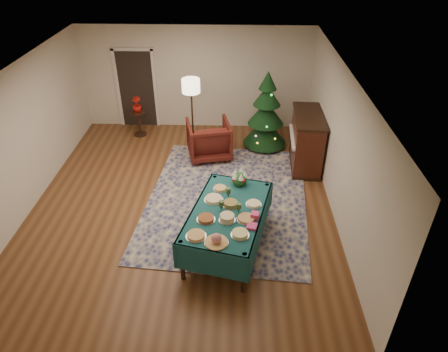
{
  "coord_description": "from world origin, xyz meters",
  "views": [
    {
      "loc": [
        1.06,
        -6.58,
        4.95
      ],
      "look_at": [
        0.86,
        -0.6,
        1.01
      ],
      "focal_mm": 32.0,
      "sensor_mm": 36.0,
      "label": 1
    }
  ],
  "objects_px": {
    "gift_box": "(255,216)",
    "floor_lamp": "(191,90)",
    "armchair": "(209,138)",
    "potted_plant": "(137,108)",
    "buffet_table": "(228,218)",
    "piano": "(306,141)",
    "christmas_tree": "(266,114)",
    "side_table": "(139,124)"
  },
  "relations": [
    {
      "from": "buffet_table",
      "to": "floor_lamp",
      "type": "height_order",
      "value": "floor_lamp"
    },
    {
      "from": "gift_box",
      "to": "floor_lamp",
      "type": "xyz_separation_m",
      "value": [
        -1.4,
        3.79,
        0.65
      ]
    },
    {
      "from": "buffet_table",
      "to": "potted_plant",
      "type": "distance_m",
      "value": 4.85
    },
    {
      "from": "gift_box",
      "to": "potted_plant",
      "type": "xyz_separation_m",
      "value": [
        -2.89,
        4.38,
        -0.07
      ]
    },
    {
      "from": "buffet_table",
      "to": "potted_plant",
      "type": "relative_size",
      "value": 5.54
    },
    {
      "from": "gift_box",
      "to": "piano",
      "type": "distance_m",
      "value": 3.28
    },
    {
      "from": "gift_box",
      "to": "armchair",
      "type": "xyz_separation_m",
      "value": [
        -0.97,
        3.32,
        -0.35
      ]
    },
    {
      "from": "christmas_tree",
      "to": "gift_box",
      "type": "bearing_deg",
      "value": -95.76
    },
    {
      "from": "buffet_table",
      "to": "gift_box",
      "type": "relative_size",
      "value": 17.79
    },
    {
      "from": "piano",
      "to": "armchair",
      "type": "bearing_deg",
      "value": 172.17
    },
    {
      "from": "armchair",
      "to": "christmas_tree",
      "type": "distance_m",
      "value": 1.52
    },
    {
      "from": "gift_box",
      "to": "potted_plant",
      "type": "bearing_deg",
      "value": 123.37
    },
    {
      "from": "buffet_table",
      "to": "armchair",
      "type": "relative_size",
      "value": 2.28
    },
    {
      "from": "floor_lamp",
      "to": "piano",
      "type": "height_order",
      "value": "floor_lamp"
    },
    {
      "from": "gift_box",
      "to": "floor_lamp",
      "type": "height_order",
      "value": "floor_lamp"
    },
    {
      "from": "potted_plant",
      "to": "floor_lamp",
      "type": "bearing_deg",
      "value": -21.63
    },
    {
      "from": "side_table",
      "to": "potted_plant",
      "type": "xyz_separation_m",
      "value": [
        0.0,
        0.0,
        0.46
      ]
    },
    {
      "from": "buffet_table",
      "to": "side_table",
      "type": "distance_m",
      "value": 4.86
    },
    {
      "from": "buffet_table",
      "to": "armchair",
      "type": "distance_m",
      "value": 3.18
    },
    {
      "from": "gift_box",
      "to": "side_table",
      "type": "relative_size",
      "value": 0.19
    },
    {
      "from": "gift_box",
      "to": "potted_plant",
      "type": "height_order",
      "value": "gift_box"
    },
    {
      "from": "buffet_table",
      "to": "side_table",
      "type": "xyz_separation_m",
      "value": [
        -2.44,
        4.19,
        -0.32
      ]
    },
    {
      "from": "floor_lamp",
      "to": "piano",
      "type": "bearing_deg",
      "value": -16.28
    },
    {
      "from": "buffet_table",
      "to": "armchair",
      "type": "xyz_separation_m",
      "value": [
        -0.53,
        3.13,
        -0.14
      ]
    },
    {
      "from": "side_table",
      "to": "piano",
      "type": "distance_m",
      "value": 4.39
    },
    {
      "from": "armchair",
      "to": "potted_plant",
      "type": "xyz_separation_m",
      "value": [
        -1.91,
        1.06,
        0.28
      ]
    },
    {
      "from": "buffet_table",
      "to": "side_table",
      "type": "height_order",
      "value": "buffet_table"
    },
    {
      "from": "side_table",
      "to": "buffet_table",
      "type": "bearing_deg",
      "value": -59.8
    },
    {
      "from": "armchair",
      "to": "floor_lamp",
      "type": "height_order",
      "value": "floor_lamp"
    },
    {
      "from": "armchair",
      "to": "floor_lamp",
      "type": "distance_m",
      "value": 1.19
    },
    {
      "from": "piano",
      "to": "gift_box",
      "type": "bearing_deg",
      "value": -113.0
    },
    {
      "from": "side_table",
      "to": "potted_plant",
      "type": "height_order",
      "value": "potted_plant"
    },
    {
      "from": "buffet_table",
      "to": "armchair",
      "type": "bearing_deg",
      "value": 99.56
    },
    {
      "from": "gift_box",
      "to": "piano",
      "type": "xyz_separation_m",
      "value": [
        1.28,
        3.01,
        -0.23
      ]
    },
    {
      "from": "floor_lamp",
      "to": "armchair",
      "type": "bearing_deg",
      "value": -48.01
    },
    {
      "from": "floor_lamp",
      "to": "side_table",
      "type": "height_order",
      "value": "floor_lamp"
    },
    {
      "from": "gift_box",
      "to": "christmas_tree",
      "type": "distance_m",
      "value": 3.9
    },
    {
      "from": "armchair",
      "to": "side_table",
      "type": "distance_m",
      "value": 2.2
    },
    {
      "from": "floor_lamp",
      "to": "christmas_tree",
      "type": "height_order",
      "value": "christmas_tree"
    },
    {
      "from": "buffet_table",
      "to": "gift_box",
      "type": "distance_m",
      "value": 0.53
    },
    {
      "from": "gift_box",
      "to": "potted_plant",
      "type": "relative_size",
      "value": 0.31
    },
    {
      "from": "buffet_table",
      "to": "christmas_tree",
      "type": "distance_m",
      "value": 3.79
    }
  ]
}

